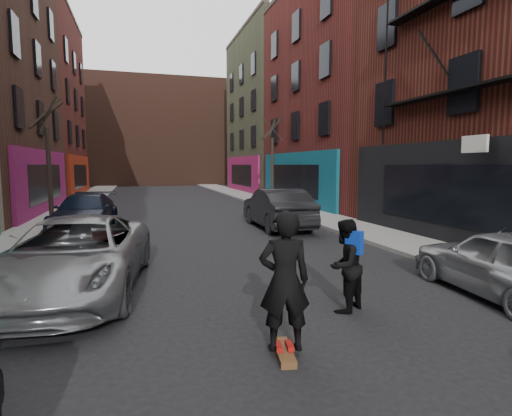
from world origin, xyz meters
TOP-DOWN VIEW (x-y plane):
  - sidewalk_left at (-6.25, 30.00)m, footprint 2.50×84.00m
  - sidewalk_right at (6.25, 30.00)m, footprint 2.50×84.00m
  - buildings_right at (13.50, 16.00)m, footprint 12.00×56.00m
  - building_far at (0.00, 56.00)m, footprint 40.00×10.00m
  - tree_left_far at (-6.20, 18.00)m, footprint 2.00×2.00m
  - tree_right_far at (6.20, 24.00)m, footprint 2.00×2.00m
  - parked_left_far at (-3.78, 7.50)m, footprint 3.28×5.95m
  - parked_left_end at (-4.60, 16.19)m, footprint 2.52×5.31m
  - parked_right_far at (4.60, 4.64)m, footprint 2.11×4.39m
  - parked_right_end at (3.20, 14.50)m, footprint 1.93×5.18m
  - skateboard at (-0.55, 3.59)m, footprint 0.36×0.83m
  - skateboarder at (-0.55, 3.59)m, footprint 0.79×0.60m
  - pedestrian at (1.13, 4.93)m, footprint 1.05×0.99m

SIDE VIEW (x-z plane):
  - skateboard at x=-0.55m, z-range 0.00..0.10m
  - sidewalk_left at x=-6.25m, z-range 0.00..0.13m
  - sidewalk_right at x=6.25m, z-range 0.00..0.13m
  - parked_right_far at x=4.60m, z-range 0.00..1.45m
  - parked_left_end at x=-4.60m, z-range 0.00..1.50m
  - parked_left_far at x=-3.78m, z-range 0.00..1.58m
  - parked_right_end at x=3.20m, z-range 0.00..1.69m
  - pedestrian at x=1.13m, z-range 0.01..1.72m
  - skateboarder at x=-0.55m, z-range 0.10..2.08m
  - tree_left_far at x=-6.20m, z-range 0.13..6.63m
  - tree_right_far at x=6.20m, z-range 0.13..6.93m
  - building_far at x=0.00m, z-range 0.00..14.00m
  - buildings_right at x=13.50m, z-range 0.00..16.00m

